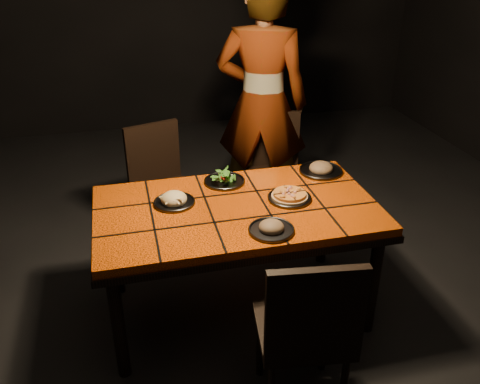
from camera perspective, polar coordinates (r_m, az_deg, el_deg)
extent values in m
cube|color=black|center=(3.35, -0.34, -13.16)|extent=(6.00, 7.00, 0.04)
cube|color=#E74F07|center=(2.92, -0.39, -2.00)|extent=(1.60, 0.90, 0.05)
cube|color=black|center=(2.94, -0.38, -2.76)|extent=(1.62, 0.92, 0.04)
cylinder|color=black|center=(2.79, -13.48, -14.51)|extent=(0.07, 0.07, 0.66)
cylinder|color=black|center=(3.08, 14.69, -10.06)|extent=(0.07, 0.07, 0.66)
cylinder|color=black|center=(3.38, -13.91, -6.21)|extent=(0.07, 0.07, 0.66)
cylinder|color=black|center=(3.62, 9.39, -3.24)|extent=(0.07, 0.07, 0.66)
cube|color=black|center=(2.53, 6.98, -15.01)|extent=(0.48, 0.48, 0.04)
cube|color=black|center=(2.22, 8.47, -13.49)|extent=(0.43, 0.10, 0.47)
cylinder|color=black|center=(2.85, 9.46, -15.86)|extent=(0.04, 0.04, 0.44)
cylinder|color=black|center=(2.79, 2.26, -16.59)|extent=(0.04, 0.04, 0.44)
cube|color=black|center=(3.76, -8.41, 0.00)|extent=(0.51, 0.51, 0.04)
cube|color=black|center=(3.81, -9.77, 4.38)|extent=(0.41, 0.16, 0.45)
cylinder|color=black|center=(3.69, -9.52, -4.83)|extent=(0.04, 0.04, 0.42)
cylinder|color=black|center=(3.80, -4.87, -3.49)|extent=(0.04, 0.04, 0.42)
cylinder|color=black|center=(3.96, -11.35, -2.57)|extent=(0.04, 0.04, 0.42)
cylinder|color=black|center=(4.06, -6.97, -1.39)|extent=(0.04, 0.04, 0.42)
cube|color=black|center=(3.95, 3.56, 1.68)|extent=(0.52, 0.52, 0.04)
cube|color=black|center=(4.02, 3.69, 6.01)|extent=(0.41, 0.16, 0.45)
cylinder|color=black|center=(3.91, 0.97, -2.38)|extent=(0.04, 0.04, 0.42)
cylinder|color=black|center=(3.91, 5.89, -2.53)|extent=(0.04, 0.04, 0.42)
cylinder|color=black|center=(4.20, 1.21, -0.10)|extent=(0.04, 0.04, 0.42)
cylinder|color=black|center=(4.20, 5.78, -0.24)|extent=(0.04, 0.04, 0.42)
imported|color=brown|center=(3.95, 2.47, 9.89)|extent=(0.83, 0.69, 1.93)
cylinder|color=#333438|center=(2.98, 5.57, -0.71)|extent=(0.25, 0.25, 0.01)
torus|color=#333438|center=(2.98, 5.57, -0.57)|extent=(0.26, 0.26, 0.01)
cylinder|color=tan|center=(2.98, 5.58, -0.49)|extent=(0.22, 0.22, 0.01)
cylinder|color=orange|center=(2.97, 5.59, -0.23)|extent=(0.19, 0.19, 0.02)
cylinder|color=#333438|center=(2.95, -7.38, -1.20)|extent=(0.24, 0.24, 0.01)
torus|color=#333438|center=(2.94, -7.39, -1.06)|extent=(0.24, 0.24, 0.01)
ellipsoid|color=beige|center=(2.94, -7.41, -0.76)|extent=(0.14, 0.14, 0.08)
cylinder|color=#333438|center=(3.17, -1.76, 1.18)|extent=(0.25, 0.25, 0.01)
torus|color=#333438|center=(3.16, -1.76, 1.31)|extent=(0.26, 0.26, 0.01)
cylinder|color=#333438|center=(2.67, 3.53, -4.32)|extent=(0.24, 0.24, 0.01)
torus|color=#333438|center=(2.66, 3.54, -4.17)|extent=(0.24, 0.24, 0.01)
ellipsoid|color=brown|center=(2.66, 3.55, -3.84)|extent=(0.15, 0.15, 0.08)
cylinder|color=#333438|center=(3.35, 9.06, 2.34)|extent=(0.28, 0.28, 0.01)
torus|color=#333438|center=(3.34, 9.07, 2.47)|extent=(0.28, 0.28, 0.01)
ellipsoid|color=brown|center=(3.33, 9.10, 2.79)|extent=(0.17, 0.17, 0.09)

